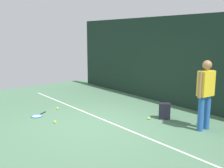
{
  "coord_description": "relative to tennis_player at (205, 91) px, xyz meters",
  "views": [
    {
      "loc": [
        5.31,
        -3.89,
        2.29
      ],
      "look_at": [
        0.0,
        0.4,
        1.0
      ],
      "focal_mm": 42.22,
      "sensor_mm": 36.0,
      "label": 1
    }
  ],
  "objects": [
    {
      "name": "backpack",
      "position": [
        -1.16,
        -0.06,
        -0.76
      ],
      "size": [
        0.38,
        0.38,
        0.44
      ],
      "rotation": [
        0.0,
        0.0,
        3.91
      ],
      "color": "black",
      "rests_on": "ground"
    },
    {
      "name": "tennis_ball_mid_court",
      "position": [
        -3.86,
        -1.92,
        -0.93
      ],
      "size": [
        0.07,
        0.07,
        0.07
      ],
      "primitive_type": "sphere",
      "color": "#CCE033",
      "rests_on": "ground"
    },
    {
      "name": "tennis_ball_far_left",
      "position": [
        -1.37,
        -0.45,
        -0.93
      ],
      "size": [
        0.07,
        0.07,
        0.07
      ],
      "primitive_type": "sphere",
      "color": "#CCE033",
      "rests_on": "ground"
    },
    {
      "name": "tennis_racket",
      "position": [
        -3.56,
        -2.71,
        -0.95
      ],
      "size": [
        0.49,
        0.61,
        0.03
      ],
      "rotation": [
        0.0,
        0.0,
        5.31
      ],
      "color": "black",
      "rests_on": "ground"
    },
    {
      "name": "back_fence",
      "position": [
        -1.96,
        1.33,
        0.47
      ],
      "size": [
        10.0,
        0.1,
        2.88
      ],
      "primitive_type": "cube",
      "color": "#192D23",
      "rests_on": "ground"
    },
    {
      "name": "tennis_ball_near_player",
      "position": [
        -2.71,
        -2.59,
        -0.93
      ],
      "size": [
        0.07,
        0.07,
        0.07
      ],
      "primitive_type": "sphere",
      "color": "#CCE033",
      "rests_on": "ground"
    },
    {
      "name": "ground_plane",
      "position": [
        -1.96,
        -1.67,
        -0.97
      ],
      "size": [
        12.0,
        12.0,
        0.0
      ],
      "primitive_type": "plane",
      "color": "#4C7556"
    },
    {
      "name": "tennis_player",
      "position": [
        0.0,
        0.0,
        0.0
      ],
      "size": [
        0.26,
        0.53,
        1.7
      ],
      "rotation": [
        0.0,
        0.0,
        -1.66
      ],
      "color": "#2659A5",
      "rests_on": "ground"
    },
    {
      "name": "court_line",
      "position": [
        -1.96,
        -1.43,
        -0.96
      ],
      "size": [
        9.0,
        0.05,
        0.0
      ],
      "primitive_type": "cube",
      "color": "white",
      "rests_on": "ground"
    },
    {
      "name": "tennis_ball_by_fence",
      "position": [
        -0.3,
        0.24,
        -0.93
      ],
      "size": [
        0.07,
        0.07,
        0.07
      ],
      "primitive_type": "sphere",
      "color": "#CCE033",
      "rests_on": "ground"
    }
  ]
}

